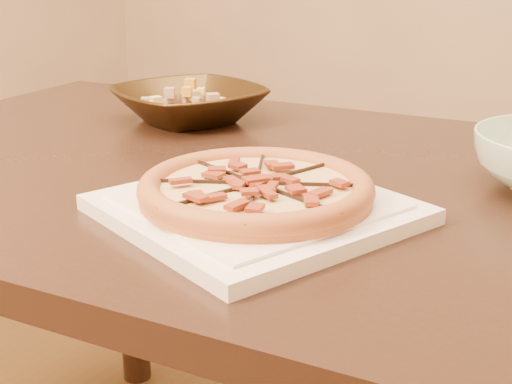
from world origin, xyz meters
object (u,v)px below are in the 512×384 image
Objects in this scene: dining_table at (246,238)px; plate at (256,208)px; pizza at (256,189)px; bronze_bowl at (189,104)px.

plate is (0.12, -0.15, 0.12)m from dining_table.
plate is at bearing -51.91° from dining_table.
plate is at bearing -77.04° from pizza.
dining_table is 3.71× the size of plate.
bronze_bowl is (-0.36, 0.33, 0.02)m from plate.
dining_table is at bearing -35.52° from bronze_bowl.
pizza is (0.12, -0.15, 0.14)m from dining_table.
plate is 1.41× the size of pizza.
bronze_bowl reaches higher than dining_table.
bronze_bowl is at bearing 137.93° from pizza.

